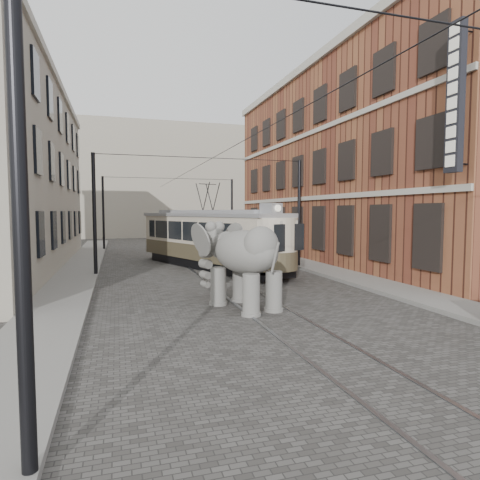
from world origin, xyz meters
name	(u,v)px	position (x,y,z in m)	size (l,w,h in m)	color
ground	(241,293)	(0.00, 0.00, 0.00)	(120.00, 120.00, 0.00)	#494743
tram_rails	(241,293)	(0.00, 0.00, 0.01)	(1.54, 80.00, 0.02)	slate
sidewalk_right	(374,284)	(6.00, 0.00, 0.07)	(2.00, 60.00, 0.15)	slate
sidewalk_left	(60,302)	(-6.50, 0.00, 0.07)	(2.00, 60.00, 0.15)	slate
brick_building	(360,169)	(11.00, 9.00, 6.00)	(8.00, 26.00, 12.00)	brown
distant_block	(152,182)	(0.00, 40.00, 7.00)	(28.00, 10.00, 14.00)	gray
catenary	(208,215)	(-0.20, 5.00, 3.00)	(11.00, 30.20, 6.00)	black
tram	(208,226)	(0.35, 7.60, 2.37)	(2.47, 11.97, 4.75)	#C0B29B
elephant	(245,265)	(-0.56, -2.33, 1.43)	(2.57, 4.67, 2.86)	#62605B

